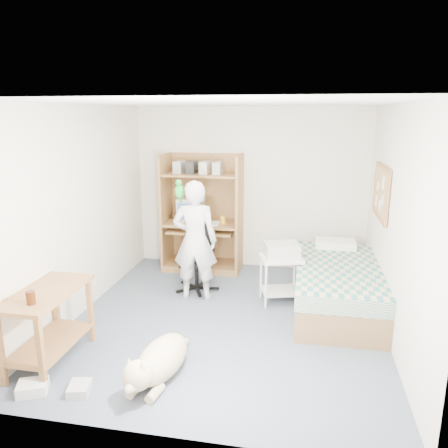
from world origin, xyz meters
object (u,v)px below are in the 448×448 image
computer_hutch (203,218)px  office_chair (197,266)px  dog (159,361)px  side_desk (48,315)px  printer_cart (281,272)px  bed (337,286)px  person (195,241)px

computer_hutch → office_chair: size_ratio=1.89×
computer_hutch → dog: size_ratio=1.58×
side_desk → dog: side_desk is taller
dog → side_desk: bearing=-175.3°
computer_hutch → printer_cart: size_ratio=2.91×
office_chair → dog: (0.18, -2.17, -0.15)m
bed → side_desk: bearing=-147.5°
computer_hutch → dog: 3.11m
printer_cart → computer_hutch: bearing=123.4°
printer_cart → person: bearing=167.4°
computer_hutch → printer_cart: (1.29, -1.10, -0.41)m
bed → dog: size_ratio=1.77×
office_chair → computer_hutch: bearing=93.8°
printer_cart → office_chair: bearing=152.6°
side_desk → printer_cart: bearing=40.8°
computer_hutch → dog: bearing=-84.5°
side_desk → printer_cart: side_desk is taller
office_chair → printer_cart: bearing=-15.2°
computer_hutch → person: 1.18m
dog → printer_cart: bearing=72.3°
dog → printer_cart: (0.99, 1.94, 0.22)m
person → dog: 1.97m
person → dog: (0.12, -1.87, -0.61)m
bed → printer_cart: bearing=177.9°
person → dog: person is taller
side_desk → person: person is taller
bed → person: person is taller
person → office_chair: bearing=-83.9°
office_chair → dog: 2.18m
office_chair → printer_cart: 1.20m
bed → dog: 2.56m
office_chair → person: size_ratio=0.60×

